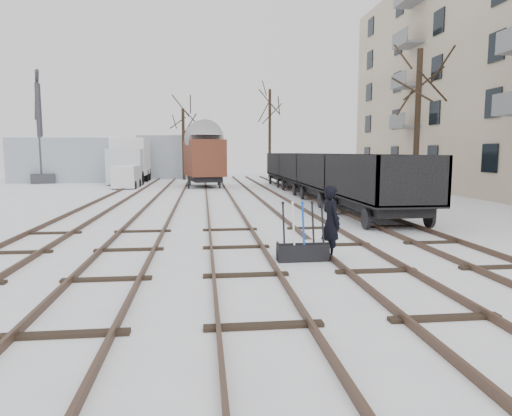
{
  "coord_description": "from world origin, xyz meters",
  "views": [
    {
      "loc": [
        -0.92,
        -9.81,
        2.74
      ],
      "look_at": [
        0.53,
        2.63,
        1.2
      ],
      "focal_mm": 32.0,
      "sensor_mm": 36.0,
      "label": 1
    }
  ],
  "objects_px": {
    "worker": "(331,223)",
    "crane": "(42,154)",
    "box_van_wagon": "(204,157)",
    "ground_frame": "(303,250)",
    "freight_wagon_a": "(377,195)",
    "panel_van": "(126,176)",
    "lorry": "(130,160)"
  },
  "relations": [
    {
      "from": "worker",
      "to": "crane",
      "type": "bearing_deg",
      "value": 17.06
    },
    {
      "from": "lorry",
      "to": "crane",
      "type": "bearing_deg",
      "value": 176.72
    },
    {
      "from": "ground_frame",
      "to": "panel_van",
      "type": "height_order",
      "value": "panel_van"
    },
    {
      "from": "ground_frame",
      "to": "freight_wagon_a",
      "type": "height_order",
      "value": "freight_wagon_a"
    },
    {
      "from": "box_van_wagon",
      "to": "crane",
      "type": "xyz_separation_m",
      "value": [
        -14.14,
        6.05,
        0.19
      ]
    },
    {
      "from": "worker",
      "to": "freight_wagon_a",
      "type": "bearing_deg",
      "value": -42.34
    },
    {
      "from": "box_van_wagon",
      "to": "crane",
      "type": "distance_m",
      "value": 15.38
    },
    {
      "from": "ground_frame",
      "to": "panel_van",
      "type": "relative_size",
      "value": 0.39
    },
    {
      "from": "freight_wagon_a",
      "to": "lorry",
      "type": "relative_size",
      "value": 0.74
    },
    {
      "from": "freight_wagon_a",
      "to": "crane",
      "type": "relative_size",
      "value": 0.67
    },
    {
      "from": "freight_wagon_a",
      "to": "panel_van",
      "type": "height_order",
      "value": "freight_wagon_a"
    },
    {
      "from": "lorry",
      "to": "panel_van",
      "type": "relative_size",
      "value": 2.28
    },
    {
      "from": "box_van_wagon",
      "to": "lorry",
      "type": "bearing_deg",
      "value": 129.14
    },
    {
      "from": "freight_wagon_a",
      "to": "crane",
      "type": "distance_m",
      "value": 32.47
    },
    {
      "from": "lorry",
      "to": "panel_van",
      "type": "bearing_deg",
      "value": -85.17
    },
    {
      "from": "worker",
      "to": "panel_van",
      "type": "xyz_separation_m",
      "value": [
        -9.06,
        24.63,
        -0.07
      ]
    },
    {
      "from": "freight_wagon_a",
      "to": "ground_frame",
      "type": "bearing_deg",
      "value": -124.69
    },
    {
      "from": "box_van_wagon",
      "to": "ground_frame",
      "type": "bearing_deg",
      "value": -94.09
    },
    {
      "from": "panel_van",
      "to": "ground_frame",
      "type": "bearing_deg",
      "value": -71.75
    },
    {
      "from": "box_van_wagon",
      "to": "worker",
      "type": "bearing_deg",
      "value": -92.37
    },
    {
      "from": "lorry",
      "to": "crane",
      "type": "distance_m",
      "value": 7.61
    },
    {
      "from": "lorry",
      "to": "crane",
      "type": "height_order",
      "value": "crane"
    },
    {
      "from": "box_van_wagon",
      "to": "lorry",
      "type": "distance_m",
      "value": 8.73
    },
    {
      "from": "panel_van",
      "to": "freight_wagon_a",
      "type": "bearing_deg",
      "value": -55.51
    },
    {
      "from": "freight_wagon_a",
      "to": "box_van_wagon",
      "type": "xyz_separation_m",
      "value": [
        -6.83,
        18.7,
        1.35
      ]
    },
    {
      "from": "freight_wagon_a",
      "to": "panel_van",
      "type": "distance_m",
      "value": 22.32
    },
    {
      "from": "ground_frame",
      "to": "worker",
      "type": "relative_size",
      "value": 0.78
    },
    {
      "from": "worker",
      "to": "ground_frame",
      "type": "bearing_deg",
      "value": 85.55
    },
    {
      "from": "freight_wagon_a",
      "to": "box_van_wagon",
      "type": "bearing_deg",
      "value": 110.07
    },
    {
      "from": "ground_frame",
      "to": "lorry",
      "type": "height_order",
      "value": "lorry"
    },
    {
      "from": "worker",
      "to": "lorry",
      "type": "relative_size",
      "value": 0.22
    },
    {
      "from": "freight_wagon_a",
      "to": "box_van_wagon",
      "type": "height_order",
      "value": "box_van_wagon"
    }
  ]
}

